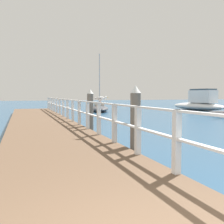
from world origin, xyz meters
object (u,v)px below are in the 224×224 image
(boat_0, at_px, (199,103))
(boat_2, at_px, (99,108))
(dock_piling_near, at_px, (135,123))
(dock_piling_far, at_px, (90,112))
(seagull_foreground, at_px, (101,98))

(boat_0, relative_size, boat_2, 1.23)
(dock_piling_near, relative_size, dock_piling_far, 1.00)
(dock_piling_near, relative_size, seagull_foreground, 5.31)
(seagull_foreground, xyz_separation_m, boat_0, (16.98, 16.37, -0.86))
(seagull_foreground, height_order, boat_2, boat_2)
(seagull_foreground, bearing_deg, dock_piling_far, -145.91)
(dock_piling_far, height_order, boat_2, boat_2)
(dock_piling_far, height_order, boat_0, boat_0)
(boat_0, bearing_deg, dock_piling_near, 37.95)
(boat_2, bearing_deg, boat_0, -179.88)
(seagull_foreground, bearing_deg, dock_piling_near, 52.58)
(dock_piling_near, height_order, dock_piling_far, same)
(dock_piling_near, distance_m, dock_piling_far, 4.76)
(seagull_foreground, bearing_deg, boat_2, -155.01)
(dock_piling_far, bearing_deg, dock_piling_near, -90.00)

